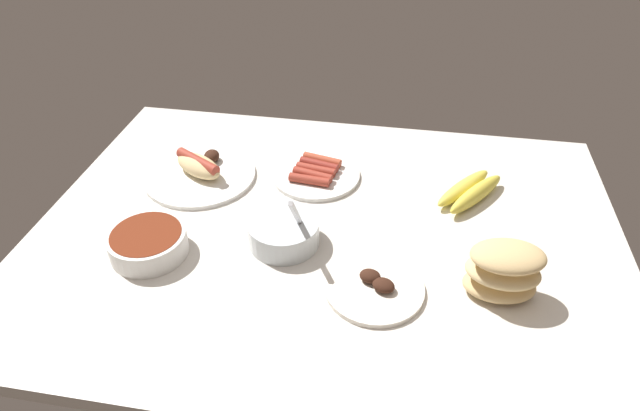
% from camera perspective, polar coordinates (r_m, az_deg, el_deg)
% --- Properties ---
extents(ground_plane, '(1.20, 0.90, 0.03)m').
position_cam_1_polar(ground_plane, '(1.13, 0.70, -3.10)').
color(ground_plane, silver).
extents(plate_sausages, '(0.20, 0.20, 0.03)m').
position_cam_1_polar(plate_sausages, '(1.27, -0.43, 3.41)').
color(plate_sausages, white).
rests_on(plate_sausages, ground_plane).
extents(bread_stack, '(0.14, 0.11, 0.11)m').
position_cam_1_polar(bread_stack, '(1.00, 18.66, -6.53)').
color(bread_stack, '#DBB77A').
rests_on(bread_stack, ground_plane).
extents(banana_bunch, '(0.16, 0.19, 0.04)m').
position_cam_1_polar(banana_bunch, '(1.24, 15.47, 1.48)').
color(banana_bunch, '#E5D14C').
rests_on(banana_bunch, ground_plane).
extents(plate_grilled_meat, '(0.18, 0.18, 0.03)m').
position_cam_1_polar(plate_grilled_meat, '(0.99, 5.76, -8.49)').
color(plate_grilled_meat, white).
rests_on(plate_grilled_meat, ground_plane).
extents(bowl_coleslaw, '(0.14, 0.14, 0.15)m').
position_cam_1_polar(bowl_coleslaw, '(1.07, -3.83, -2.68)').
color(bowl_coleslaw, silver).
rests_on(bowl_coleslaw, ground_plane).
extents(bowl_chili, '(0.15, 0.15, 0.05)m').
position_cam_1_polar(bowl_chili, '(1.10, -17.61, -3.69)').
color(bowl_chili, white).
rests_on(bowl_chili, ground_plane).
extents(plate_hotdog_assembled, '(0.26, 0.26, 0.06)m').
position_cam_1_polar(plate_hotdog_assembled, '(1.29, -12.48, 3.57)').
color(plate_hotdog_assembled, white).
rests_on(plate_hotdog_assembled, ground_plane).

